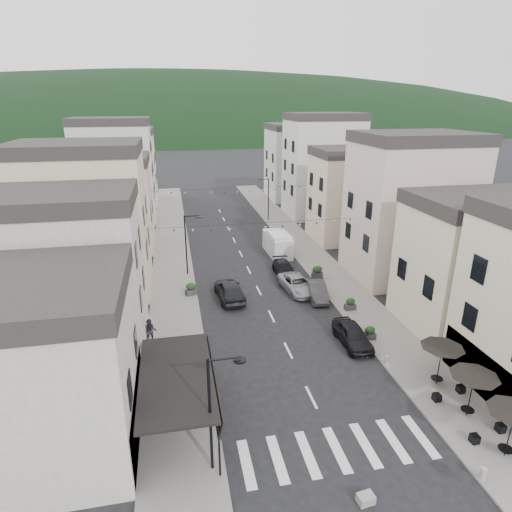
{
  "coord_description": "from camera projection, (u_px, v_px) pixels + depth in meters",
  "views": [
    {
      "loc": [
        -7.1,
        -13.32,
        16.09
      ],
      "look_at": [
        -0.35,
        20.53,
        3.5
      ],
      "focal_mm": 30.0,
      "sensor_mm": 36.0,
      "label": 1
    }
  ],
  "objects": [
    {
      "name": "bollards",
      "position": [
        314.0,
        397.0,
        24.01
      ],
      "size": [
        11.66,
        10.26,
        0.6
      ],
      "color": "gray",
      "rests_on": "ground"
    },
    {
      "name": "streetlamp_left_far",
      "position": [
        189.0,
        239.0,
        40.7
      ],
      "size": [
        1.7,
        0.56,
        6.0
      ],
      "color": "black",
      "rests_on": "ground"
    },
    {
      "name": "parked_car_c",
      "position": [
        297.0,
        284.0,
        38.06
      ],
      "size": [
        2.89,
        5.18,
        1.37
      ],
      "primitive_type": "imported",
      "rotation": [
        0.0,
        0.0,
        0.13
      ],
      "color": "gray",
      "rests_on": "ground"
    },
    {
      "name": "parked_car_d",
      "position": [
        284.0,
        269.0,
        41.6
      ],
      "size": [
        2.0,
        4.51,
        1.29
      ],
      "primitive_type": "imported",
      "rotation": [
        0.0,
        0.0,
        -0.04
      ],
      "color": "black",
      "rests_on": "ground"
    },
    {
      "name": "cafe_terrace",
      "position": [
        474.0,
        380.0,
        22.28
      ],
      "size": [
        2.5,
        8.1,
        2.53
      ],
      "color": "black",
      "rests_on": "ground"
    },
    {
      "name": "hill_backdrop",
      "position": [
        178.0,
        125.0,
        295.46
      ],
      "size": [
        640.0,
        360.0,
        70.0
      ],
      "primitive_type": "ellipsoid",
      "color": "black",
      "rests_on": "ground"
    },
    {
      "name": "concrete_block_c",
      "position": [
        366.0,
        499.0,
        18.12
      ],
      "size": [
        0.76,
        0.59,
        0.4
      ],
      "primitive_type": "cube",
      "rotation": [
        0.0,
        0.0,
        0.13
      ],
      "color": "gray",
      "rests_on": "ground"
    },
    {
      "name": "buildings_row_left",
      "position": [
        106.0,
        193.0,
        49.11
      ],
      "size": [
        10.2,
        54.16,
        14.0
      ],
      "color": "#AAA69B",
      "rests_on": "ground"
    },
    {
      "name": "planter_ra",
      "position": [
        370.0,
        333.0,
        30.28
      ],
      "size": [
        0.93,
        0.57,
        0.99
      ],
      "rotation": [
        0.0,
        0.0,
        -0.1
      ],
      "color": "#2B2B2D",
      "rests_on": "sidewalk_right"
    },
    {
      "name": "buildings_row_right",
      "position": [
        347.0,
        184.0,
        53.3
      ],
      "size": [
        10.2,
        54.16,
        14.5
      ],
      "color": "#BFB798",
      "rests_on": "ground"
    },
    {
      "name": "planter_lb",
      "position": [
        191.0,
        289.0,
        37.15
      ],
      "size": [
        1.11,
        0.84,
        1.1
      ],
      "rotation": [
        0.0,
        0.0,
        0.34
      ],
      "color": "#323235",
      "rests_on": "sidewalk_left"
    },
    {
      "name": "sidewalk_left",
      "position": [
        172.0,
        255.0,
        47.17
      ],
      "size": [
        4.0,
        76.0,
        0.12
      ],
      "primitive_type": "cube",
      "color": "slate",
      "rests_on": "ground"
    },
    {
      "name": "streetlamp_left_near",
      "position": [
        216.0,
        403.0,
        18.59
      ],
      "size": [
        1.7,
        0.56,
        6.0
      ],
      "color": "black",
      "rests_on": "ground"
    },
    {
      "name": "pedestrian_b",
      "position": [
        150.0,
        331.0,
        29.63
      ],
      "size": [
        0.94,
        0.77,
        1.81
      ],
      "primitive_type": "imported",
      "rotation": [
        0.0,
        0.0,
        -0.1
      ],
      "color": "#231F29",
      "rests_on": "sidewalk_left"
    },
    {
      "name": "planter_la",
      "position": [
        202.0,
        368.0,
        26.07
      ],
      "size": [
        1.24,
        1.0,
        1.22
      ],
      "rotation": [
        0.0,
        0.0,
        0.44
      ],
      "color": "#303033",
      "rests_on": "sidewalk_left"
    },
    {
      "name": "sidewalk_right",
      "position": [
        303.0,
        246.0,
        49.93
      ],
      "size": [
        4.0,
        76.0,
        0.12
      ],
      "primitive_type": "cube",
      "color": "slate",
      "rests_on": "ground"
    },
    {
      "name": "planter_rc",
      "position": [
        317.0,
        272.0,
        40.67
      ],
      "size": [
        1.24,
        0.97,
        1.23
      ],
      "rotation": [
        0.0,
        0.0,
        -0.38
      ],
      "color": "#2B2A2D",
      "rests_on": "sidewalk_right"
    },
    {
      "name": "bunting_far",
      "position": [
        231.0,
        191.0,
        52.16
      ],
      "size": [
        19.0,
        0.28,
        0.62
      ],
      "color": "black",
      "rests_on": "ground"
    },
    {
      "name": "parked_car_b",
      "position": [
        317.0,
        291.0,
        36.73
      ],
      "size": [
        1.93,
        4.29,
        1.37
      ],
      "primitive_type": "imported",
      "rotation": [
        0.0,
        0.0,
        -0.12
      ],
      "color": "#323235",
      "rests_on": "ground"
    },
    {
      "name": "streetlamp_right_far",
      "position": [
        266.0,
        195.0,
        59.43
      ],
      "size": [
        1.7,
        0.56,
        6.0
      ],
      "color": "black",
      "rests_on": "ground"
    },
    {
      "name": "parked_car_e",
      "position": [
        230.0,
        290.0,
        36.51
      ],
      "size": [
        2.41,
        5.2,
        1.72
      ],
      "primitive_type": "imported",
      "rotation": [
        0.0,
        0.0,
        3.22
      ],
      "color": "black",
      "rests_on": "ground"
    },
    {
      "name": "pedestrian_a",
      "position": [
        183.0,
        350.0,
        27.53
      ],
      "size": [
        0.72,
        0.64,
        1.65
      ],
      "primitive_type": "imported",
      "rotation": [
        0.0,
        0.0,
        0.53
      ],
      "color": "black",
      "rests_on": "sidewalk_left"
    },
    {
      "name": "boutique_awning",
      "position": [
        181.0,
        377.0,
        21.3
      ],
      "size": [
        3.77,
        7.5,
        3.28
      ],
      "color": "black",
      "rests_on": "ground"
    },
    {
      "name": "delivery_van",
      "position": [
        278.0,
        243.0,
        47.17
      ],
      "size": [
        2.28,
        5.36,
        2.54
      ],
      "rotation": [
        0.0,
        0.0,
        0.03
      ],
      "color": "silver",
      "rests_on": "ground"
    },
    {
      "name": "bunting_near",
      "position": [
        257.0,
        227.0,
        37.42
      ],
      "size": [
        19.0,
        0.28,
        0.62
      ],
      "color": "black",
      "rests_on": "ground"
    },
    {
      "name": "ground",
      "position": [
        353.0,
        483.0,
        19.09
      ],
      "size": [
        700.0,
        700.0,
        0.0
      ],
      "primitive_type": "plane",
      "color": "black",
      "rests_on": "ground"
    },
    {
      "name": "parked_car_a",
      "position": [
        353.0,
        335.0,
        29.75
      ],
      "size": [
        1.77,
        4.33,
        1.47
      ],
      "primitive_type": "imported",
      "rotation": [
        0.0,
        0.0,
        0.01
      ],
      "color": "black",
      "rests_on": "ground"
    },
    {
      "name": "planter_rb",
      "position": [
        350.0,
        304.0,
        34.54
      ],
      "size": [
        0.92,
        0.54,
        1.0
      ],
      "rotation": [
        0.0,
        0.0,
        0.06
      ],
      "color": "#333336",
      "rests_on": "sidewalk_right"
    }
  ]
}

